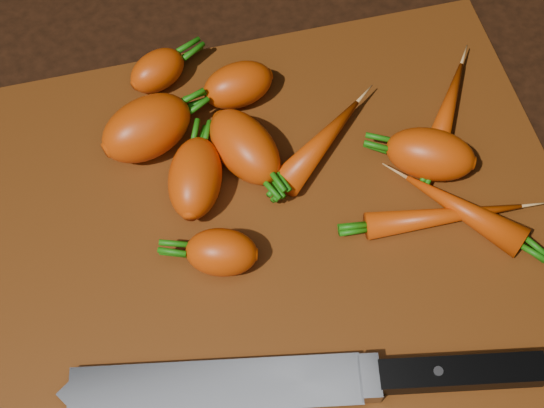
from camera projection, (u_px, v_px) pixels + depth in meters
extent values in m
cube|color=black|center=(275.00, 233.00, 0.65)|extent=(2.00, 2.00, 0.01)
cube|color=#542608|center=(275.00, 228.00, 0.64)|extent=(0.50, 0.40, 0.01)
ellipsoid|color=#C83D04|center=(147.00, 128.00, 0.65)|extent=(0.10, 0.08, 0.05)
ellipsoid|color=#C83D04|center=(222.00, 252.00, 0.60)|extent=(0.07, 0.05, 0.04)
ellipsoid|color=#C83D04|center=(245.00, 147.00, 0.65)|extent=(0.07, 0.09, 0.05)
ellipsoid|color=#C83D04|center=(195.00, 178.00, 0.63)|extent=(0.07, 0.09, 0.04)
ellipsoid|color=#C83D04|center=(238.00, 85.00, 0.68)|extent=(0.07, 0.05, 0.04)
ellipsoid|color=#C83D04|center=(158.00, 71.00, 0.69)|extent=(0.06, 0.06, 0.04)
ellipsoid|color=#C83D04|center=(430.00, 154.00, 0.64)|extent=(0.09, 0.07, 0.04)
ellipsoid|color=#C83D04|center=(447.00, 112.00, 0.68)|extent=(0.08, 0.11, 0.02)
ellipsoid|color=#C83D04|center=(444.00, 216.00, 0.63)|extent=(0.13, 0.04, 0.02)
ellipsoid|color=#C83D04|center=(463.00, 210.00, 0.63)|extent=(0.09, 0.10, 0.03)
ellipsoid|color=#C83D04|center=(322.00, 142.00, 0.66)|extent=(0.10, 0.09, 0.03)
cube|color=gray|center=(68.00, 394.00, 0.56)|extent=(0.22, 0.08, 0.00)
cube|color=gray|center=(224.00, 386.00, 0.56)|extent=(0.02, 0.04, 0.02)
cube|color=black|center=(316.00, 381.00, 0.56)|extent=(0.13, 0.05, 0.02)
cylinder|color=#B2B2B7|center=(291.00, 379.00, 0.55)|extent=(0.01, 0.01, 0.00)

